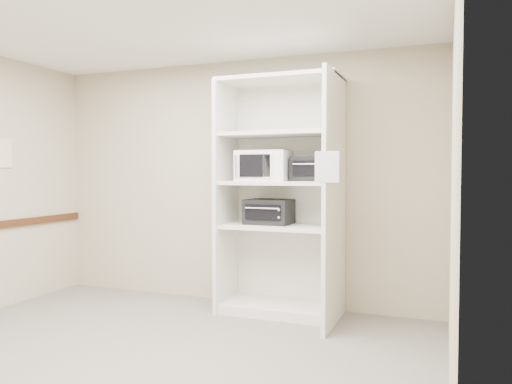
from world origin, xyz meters
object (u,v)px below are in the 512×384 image
(shelving_unit, at_px, (284,204))
(toaster_oven_upper, at_px, (315,169))
(microwave, at_px, (264,166))
(toaster_oven_lower, at_px, (269,212))

(shelving_unit, bearing_deg, toaster_oven_upper, 9.51)
(shelving_unit, relative_size, microwave, 4.67)
(toaster_oven_upper, height_order, toaster_oven_lower, toaster_oven_upper)
(shelving_unit, bearing_deg, microwave, -166.52)
(toaster_oven_upper, bearing_deg, shelving_unit, -168.20)
(microwave, distance_m, toaster_oven_lower, 0.48)
(shelving_unit, distance_m, toaster_oven_upper, 0.47)
(microwave, bearing_deg, shelving_unit, 10.96)
(toaster_oven_lower, bearing_deg, shelving_unit, -6.82)
(shelving_unit, distance_m, toaster_oven_lower, 0.20)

